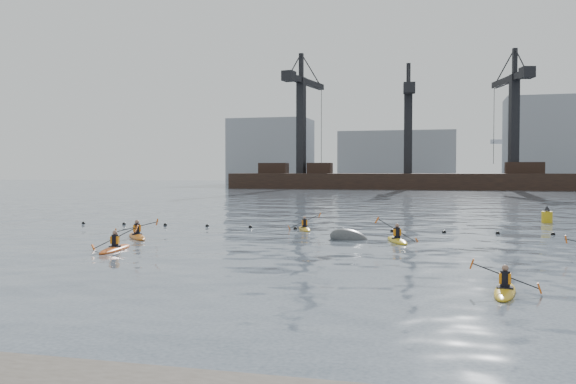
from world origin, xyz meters
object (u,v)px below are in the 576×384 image
(kayaker_1, at_px, (505,290))
(kayaker_5, at_px, (304,228))
(kayaker_0, at_px, (115,248))
(kayaker_2, at_px, (137,236))
(mooring_buoy, at_px, (349,239))
(nav_buoy, at_px, (547,217))
(kayaker_3, at_px, (397,240))

(kayaker_1, height_order, kayaker_5, kayaker_5)
(kayaker_0, relative_size, kayaker_1, 1.08)
(kayaker_2, distance_m, mooring_buoy, 11.52)
(kayaker_0, distance_m, kayaker_5, 13.23)
(nav_buoy, bearing_deg, kayaker_5, -149.17)
(kayaker_3, xyz_separation_m, nav_buoy, (9.34, 14.16, 0.31))
(kayaker_1, distance_m, nav_buoy, 27.21)
(kayaker_2, xyz_separation_m, nav_buoy, (23.23, 15.75, 0.30))
(kayaker_2, bearing_deg, kayaker_3, -30.52)
(kayaker_0, xyz_separation_m, kayaker_2, (-1.61, 5.07, 0.01))
(kayaker_1, xyz_separation_m, kayaker_5, (-10.10, 17.53, -0.00))
(kayaker_2, xyz_separation_m, kayaker_3, (13.89, 1.59, -0.00))
(kayaker_2, bearing_deg, kayaker_1, -68.39)
(kayaker_5, bearing_deg, mooring_buoy, -72.89)
(kayaker_5, bearing_deg, kayaker_0, -138.78)
(kayaker_2, relative_size, mooring_buoy, 1.49)
(kayaker_1, distance_m, mooring_buoy, 14.64)
(kayaker_5, distance_m, nav_buoy, 17.89)
(kayaker_5, distance_m, mooring_buoy, 5.66)
(mooring_buoy, bearing_deg, kayaker_2, -169.49)
(kayaker_1, xyz_separation_m, mooring_buoy, (-6.64, 13.05, -0.09))
(kayaker_1, relative_size, kayaker_2, 0.97)
(kayaker_2, distance_m, kayaker_3, 13.98)
(kayaker_2, height_order, kayaker_5, kayaker_5)
(kayaker_1, height_order, kayaker_2, kayaker_2)
(kayaker_3, bearing_deg, mooring_buoy, 150.65)
(kayaker_0, bearing_deg, nav_buoy, 36.34)
(kayaker_1, bearing_deg, nav_buoy, 86.91)
(kayaker_1, height_order, kayaker_3, kayaker_3)
(kayaker_0, distance_m, kayaker_3, 13.96)
(mooring_buoy, bearing_deg, nav_buoy, 48.91)
(kayaker_5, height_order, mooring_buoy, kayaker_5)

